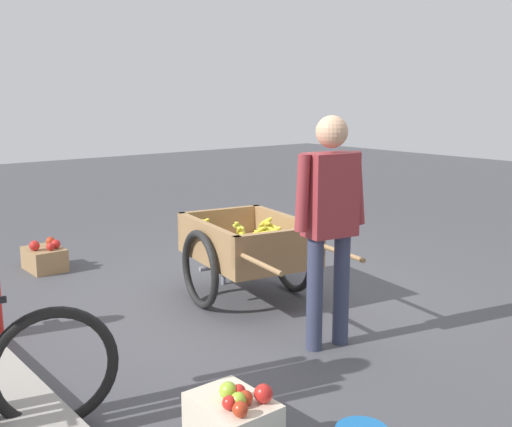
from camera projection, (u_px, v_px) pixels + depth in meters
ground_plane at (262, 303)px, 5.16m from camera, size 24.00×24.00×0.00m
fruit_cart at (248, 249)px, 5.19m from camera, size 1.76×1.06×0.73m
vendor_person at (330, 212)px, 4.11m from camera, size 0.26×0.56×1.57m
apple_crate at (234, 417)px, 3.10m from camera, size 0.44×0.32×0.31m
mixed_fruit_crate at (45, 258)px, 6.11m from camera, size 0.44×0.32×0.32m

